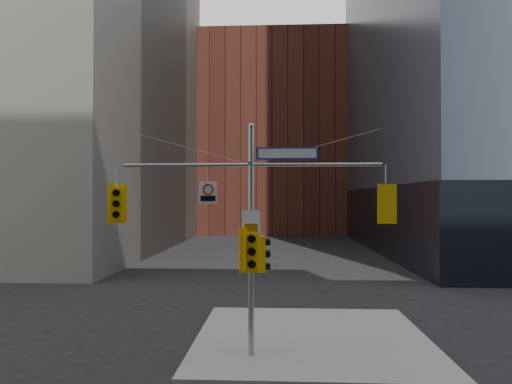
# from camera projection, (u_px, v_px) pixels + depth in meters

# --- Properties ---
(sidewalk_corner) EXTENTS (8.00, 8.00, 0.15)m
(sidewalk_corner) POSITION_uv_depth(u_px,v_px,m) (312.00, 338.00, 15.91)
(sidewalk_corner) COLOR gray
(sidewalk_corner) RESTS_ON ground
(brick_midrise) EXTENTS (26.00, 20.00, 28.00)m
(brick_midrise) POSITION_uv_depth(u_px,v_px,m) (273.00, 140.00, 70.14)
(brick_midrise) COLOR brown
(brick_midrise) RESTS_ON ground
(signal_assembly) EXTENTS (8.00, 0.80, 7.30)m
(signal_assembly) POSITION_uv_depth(u_px,v_px,m) (251.00, 216.00, 14.07)
(signal_assembly) COLOR #999CA1
(signal_assembly) RESTS_ON ground
(traffic_light_west_arm) EXTENTS (0.58, 0.54, 1.24)m
(traffic_light_west_arm) POSITION_uv_depth(u_px,v_px,m) (117.00, 204.00, 14.30)
(traffic_light_west_arm) COLOR yellow
(traffic_light_west_arm) RESTS_ON ground
(traffic_light_east_arm) EXTENTS (0.57, 0.45, 1.20)m
(traffic_light_east_arm) POSITION_uv_depth(u_px,v_px,m) (386.00, 204.00, 13.87)
(traffic_light_east_arm) COLOR yellow
(traffic_light_east_arm) RESTS_ON ground
(traffic_light_pole_side) EXTENTS (0.48, 0.41, 1.11)m
(traffic_light_pole_side) POSITION_uv_depth(u_px,v_px,m) (262.00, 254.00, 14.06)
(traffic_light_pole_side) COLOR yellow
(traffic_light_pole_side) RESTS_ON ground
(traffic_light_pole_front) EXTENTS (0.66, 0.59, 1.40)m
(traffic_light_pole_front) POSITION_uv_depth(u_px,v_px,m) (251.00, 251.00, 13.79)
(traffic_light_pole_front) COLOR yellow
(traffic_light_pole_front) RESTS_ON ground
(street_sign_blade) EXTENTS (1.90, 0.06, 0.37)m
(street_sign_blade) POSITION_uv_depth(u_px,v_px,m) (287.00, 153.00, 14.05)
(street_sign_blade) COLOR #10319A
(street_sign_blade) RESTS_ON ground
(regulatory_sign_arm) EXTENTS (0.56, 0.06, 0.70)m
(regulatory_sign_arm) POSITION_uv_depth(u_px,v_px,m) (208.00, 192.00, 14.13)
(regulatory_sign_arm) COLOR silver
(regulatory_sign_arm) RESTS_ON ground
(regulatory_sign_pole) EXTENTS (0.57, 0.11, 0.74)m
(regulatory_sign_pole) POSITION_uv_depth(u_px,v_px,m) (251.00, 223.00, 13.95)
(regulatory_sign_pole) COLOR silver
(regulatory_sign_pole) RESTS_ON ground
(street_blade_ew) EXTENTS (0.72, 0.07, 0.14)m
(street_blade_ew) POSITION_uv_depth(u_px,v_px,m) (266.00, 264.00, 14.03)
(street_blade_ew) COLOR silver
(street_blade_ew) RESTS_ON ground
(street_blade_ns) EXTENTS (0.03, 0.68, 0.14)m
(street_blade_ns) POSITION_uv_depth(u_px,v_px,m) (252.00, 265.00, 14.50)
(street_blade_ns) COLOR #145926
(street_blade_ns) RESTS_ON ground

